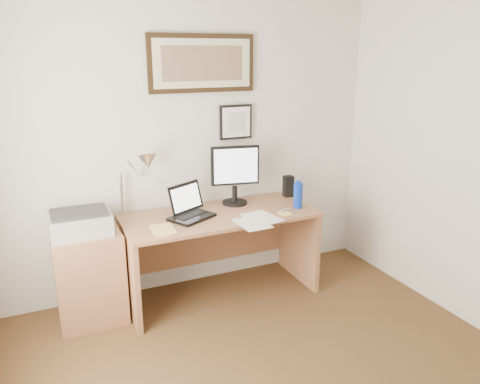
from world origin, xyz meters
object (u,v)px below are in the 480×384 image
side_cabinet (90,278)px  water_bottle (298,195)px  lcd_monitor (235,172)px  desk (216,236)px  printer (80,223)px  book (152,231)px  laptop (190,210)px

side_cabinet → water_bottle: 1.82m
side_cabinet → lcd_monitor: bearing=6.0°
water_bottle → desk: bearing=161.9°
lcd_monitor → desk: bearing=-155.6°
desk → lcd_monitor: size_ratio=3.08×
side_cabinet → printer: printer is taller
book → desk: bearing=23.4°
book → water_bottle: bearing=2.2°
lcd_monitor → printer: size_ratio=1.18×
lcd_monitor → laptop: bearing=-162.3°
laptop → book: bearing=-149.4°
printer → laptop: bearing=-2.0°
book → desk: 0.72m
desk → lcd_monitor: bearing=24.4°
water_bottle → desk: size_ratio=0.14×
water_bottle → lcd_monitor: bearing=144.6°
side_cabinet → lcd_monitor: size_ratio=1.40×
side_cabinet → water_bottle: size_ratio=3.27×
water_bottle → lcd_monitor: (-0.45, 0.32, 0.18)m
lcd_monitor → water_bottle: bearing=-35.4°
desk → laptop: 0.39m
desk → laptop: size_ratio=3.72×
printer → lcd_monitor: bearing=5.3°
desk → laptop: bearing=-168.7°
lcd_monitor → printer: lcd_monitor is taller
side_cabinet → book: book is taller
book → lcd_monitor: 0.96m
book → side_cabinet: bearing=152.7°
book → desk: size_ratio=0.14×
side_cabinet → desk: 1.08m
book → lcd_monitor: bearing=23.6°
laptop → printer: 0.85m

